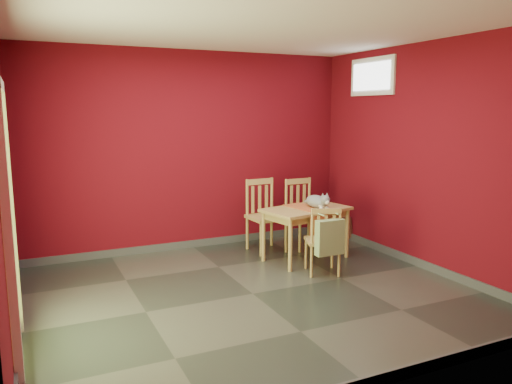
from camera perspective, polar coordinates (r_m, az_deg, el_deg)
name	(u,v)px	position (r m, az deg, el deg)	size (l,w,h in m)	color
ground	(253,294)	(5.34, -0.39, -11.56)	(4.50, 4.50, 0.00)	#2D342D
room_shell	(253,289)	(5.33, -0.39, -11.05)	(4.50, 4.50, 4.50)	#5B0913
doorway	(7,215)	(4.21, -26.59, -2.38)	(0.06, 1.01, 2.13)	#B7D838
window	(372,76)	(7.03, 13.11, 12.74)	(0.05, 0.90, 0.50)	white
outlet_plate	(293,216)	(7.66, 4.26, -2.77)	(0.08, 0.01, 0.12)	silver
dining_table	(306,214)	(6.39, 5.75, -2.57)	(1.18, 0.83, 0.67)	tan
table_runner	(310,213)	(6.30, 6.24, -2.42)	(0.42, 0.68, 0.32)	#B55C2E
chair_far_left	(265,214)	(6.81, 1.03, -2.58)	(0.48, 0.48, 0.98)	tan
chair_far_right	(303,213)	(7.01, 5.40, -2.35)	(0.45, 0.45, 0.95)	tan
chair_near	(323,239)	(5.90, 7.70, -5.39)	(0.48, 0.48, 0.81)	tan
tote_bag	(330,237)	(5.70, 8.43, -5.13)	(0.34, 0.20, 0.47)	#819D64
cat	(317,199)	(6.39, 6.95, -0.81)	(0.24, 0.45, 0.22)	slate
picture_frame	(343,226)	(7.61, 9.87, -3.90)	(0.18, 0.37, 0.36)	brown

